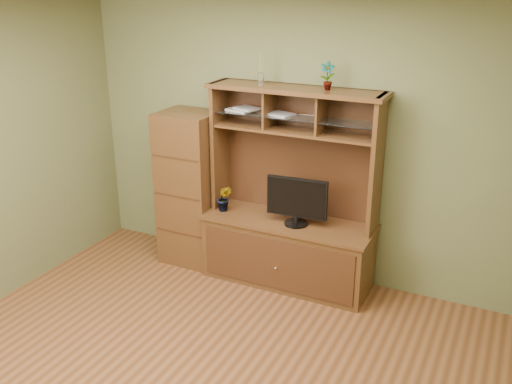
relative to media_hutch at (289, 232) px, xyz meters
The scene contains 8 objects.
room 1.92m from the media_hutch, 91.20° to the right, with size 4.54×4.04×2.74m.
media_hutch is the anchor object (origin of this frame).
monitor 0.39m from the media_hutch, 39.60° to the right, with size 0.57×0.22×0.45m.
orchid_plant 0.71m from the media_hutch, behind, with size 0.15×0.12×0.27m, color #2D5A1F.
top_plant 1.53m from the media_hutch, 14.73° to the left, with size 0.13×0.09×0.25m, color #3C6423.
reed_diffuser 1.53m from the media_hutch, 167.44° to the left, with size 0.06×0.06×0.29m.
magazines 1.20m from the media_hutch, 169.17° to the left, with size 0.68×0.23×0.04m.
side_cabinet 1.13m from the media_hutch, behind, with size 0.56×0.51×1.58m.
Camera 1 is at (1.93, -2.91, 2.82)m, focal length 40.00 mm.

